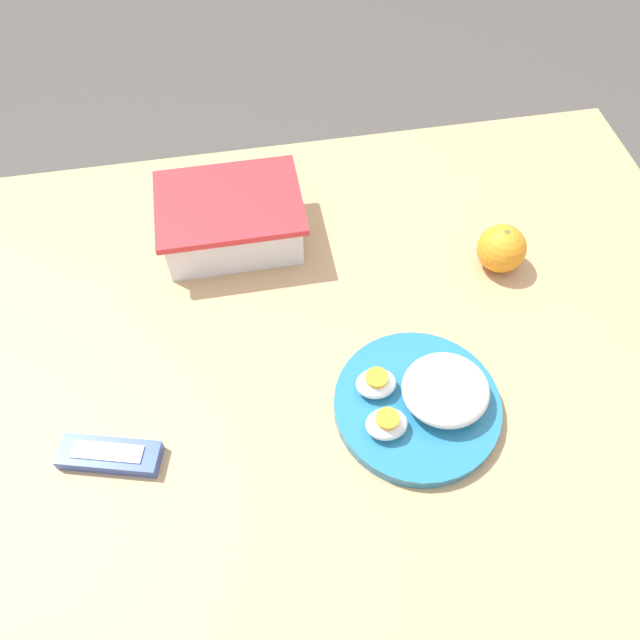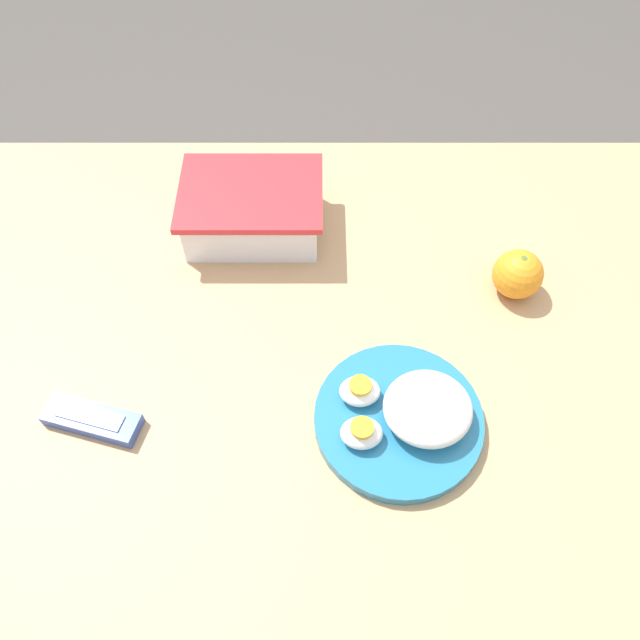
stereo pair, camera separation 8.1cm
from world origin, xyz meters
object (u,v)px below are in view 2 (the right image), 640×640
object	(u,v)px
food_container	(254,212)
orange_fruit	(520,274)
candy_bar	(94,419)
rice_plate	(407,415)

from	to	relation	value
food_container	orange_fruit	xyz separation A→B (m)	(0.37, -0.12, 0.00)
orange_fruit	candy_bar	world-z (taller)	orange_fruit
food_container	orange_fruit	bearing A→B (deg)	-17.70
rice_plate	candy_bar	world-z (taller)	rice_plate
food_container	candy_bar	size ratio (longest dim) A/B	1.66
orange_fruit	rice_plate	bearing A→B (deg)	-129.34
food_container	orange_fruit	distance (m)	0.39
orange_fruit	rice_plate	distance (m)	0.27
orange_fruit	rice_plate	size ratio (longest dim) A/B	0.34
food_container	candy_bar	distance (m)	0.37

